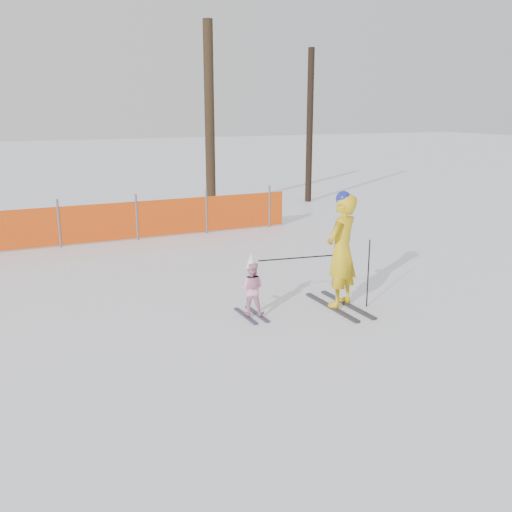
{
  "coord_description": "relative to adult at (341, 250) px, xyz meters",
  "views": [
    {
      "loc": [
        -4.06,
        -8.07,
        3.46
      ],
      "look_at": [
        0.0,
        0.5,
        1.0
      ],
      "focal_mm": 40.0,
      "sensor_mm": 36.0,
      "label": 1
    }
  ],
  "objects": [
    {
      "name": "ground",
      "position": [
        -1.45,
        -0.05,
        -1.05
      ],
      "size": [
        120.0,
        120.0,
        0.0
      ],
      "primitive_type": "plane",
      "color": "white",
      "rests_on": "ground"
    },
    {
      "name": "adult",
      "position": [
        0.0,
        0.0,
        0.0
      ],
      "size": [
        0.87,
        1.64,
        2.1
      ],
      "color": "black",
      "rests_on": "ground"
    },
    {
      "name": "child",
      "position": [
        -1.62,
        0.26,
        -0.54
      ],
      "size": [
        0.57,
        0.85,
        1.11
      ],
      "color": "black",
      "rests_on": "ground"
    },
    {
      "name": "ski_poles",
      "position": [
        -0.22,
        -0.02,
        -0.24
      ],
      "size": [
        1.97,
        0.47,
        1.24
      ],
      "color": "black",
      "rests_on": "ground"
    },
    {
      "name": "safety_fence",
      "position": [
        -4.75,
        6.91,
        -0.49
      ],
      "size": [
        14.46,
        0.06,
        1.25
      ],
      "color": "#595960",
      "rests_on": "ground"
    },
    {
      "name": "tree_trunks",
      "position": [
        2.89,
        10.79,
        2.01
      ],
      "size": [
        4.18,
        0.49,
        6.35
      ],
      "color": "#302315",
      "rests_on": "ground"
    }
  ]
}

